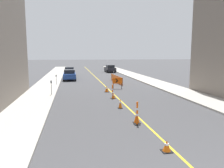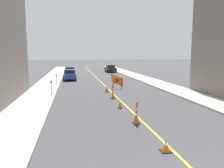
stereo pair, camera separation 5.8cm
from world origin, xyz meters
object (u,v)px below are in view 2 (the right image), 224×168
at_px(parked_car_curb_far, 110,69).
at_px(parking_meter_far_curb, 56,77).
at_px(traffic_cone_nearest, 166,146).
at_px(arrow_barricade_primary, 118,81).
at_px(traffic_cone_second, 136,117).
at_px(traffic_cone_fifth, 107,89).
at_px(parked_car_curb_near, 70,75).
at_px(traffic_cone_fourth, 113,96).
at_px(parked_car_curb_mid, 70,71).
at_px(traffic_cone_third, 120,104).
at_px(delineator_post_front, 137,115).
at_px(parking_meter_near_curb, 51,85).
at_px(delineator_post_rear, 113,92).

distance_m(parked_car_curb_far, parking_meter_far_curb, 21.11).
distance_m(traffic_cone_nearest, arrow_barricade_primary, 16.13).
bearing_deg(traffic_cone_second, parked_car_curb_far, 82.44).
xyz_separation_m(traffic_cone_fifth, parked_car_curb_near, (-3.85, 11.42, 0.47)).
height_order(traffic_cone_nearest, traffic_cone_fourth, traffic_cone_fourth).
relative_size(traffic_cone_nearest, parked_car_curb_far, 0.11).
xyz_separation_m(parked_car_curb_near, parking_meter_far_curb, (-1.58, -5.70, 0.23)).
bearing_deg(parked_car_curb_mid, traffic_cone_nearest, -81.42).
bearing_deg(traffic_cone_third, traffic_cone_nearest, -87.81).
bearing_deg(parking_meter_far_curb, traffic_cone_fifth, -46.45).
height_order(traffic_cone_second, traffic_cone_third, traffic_cone_second).
bearing_deg(traffic_cone_third, parked_car_curb_mid, 98.61).
xyz_separation_m(traffic_cone_second, traffic_cone_fifth, (-0.04, 10.43, -0.03)).
relative_size(traffic_cone_fourth, parking_meter_far_curb, 0.41).
xyz_separation_m(traffic_cone_second, parked_car_curb_near, (-3.89, 21.85, 0.44)).
bearing_deg(delineator_post_front, parking_meter_far_curb, 108.20).
distance_m(traffic_cone_fourth, traffic_cone_fifth, 3.41).
relative_size(arrow_barricade_primary, parking_meter_far_curb, 1.00).
bearing_deg(traffic_cone_fifth, traffic_cone_fourth, -89.32).
relative_size(parked_car_curb_near, parking_meter_far_curb, 3.42).
xyz_separation_m(parked_car_curb_mid, parked_car_curb_far, (8.54, 6.32, 0.00)).
bearing_deg(traffic_cone_fifth, traffic_cone_nearest, -89.40).
xyz_separation_m(traffic_cone_second, parking_meter_near_curb, (-5.47, 9.22, 0.73)).
distance_m(traffic_cone_fifth, parking_meter_far_curb, 7.92).
bearing_deg(parked_car_curb_near, parking_meter_near_curb, -97.51).
xyz_separation_m(delineator_post_front, parking_meter_far_curb, (-5.40, 16.43, 0.45)).
distance_m(traffic_cone_nearest, delineator_post_front, 3.49).
distance_m(traffic_cone_fourth, parking_meter_near_curb, 5.96).
relative_size(traffic_cone_fifth, parked_car_curb_far, 0.15).
relative_size(traffic_cone_third, traffic_cone_fourth, 1.36).
relative_size(traffic_cone_nearest, traffic_cone_fourth, 0.93).
xyz_separation_m(traffic_cone_fifth, parking_meter_near_curb, (-5.43, -1.21, 0.76)).
distance_m(delineator_post_rear, arrow_barricade_primary, 5.47).
xyz_separation_m(parked_car_curb_mid, parking_meter_far_curb, (-1.54, -12.23, 0.23)).
xyz_separation_m(traffic_cone_second, parking_meter_far_curb, (-5.47, 16.15, 0.67)).
relative_size(traffic_cone_second, traffic_cone_fifth, 1.08).
bearing_deg(traffic_cone_fifth, arrow_barricade_primary, 50.84).
bearing_deg(parking_meter_near_curb, traffic_cone_second, -59.32).
height_order(arrow_barricade_primary, parked_car_curb_near, parked_car_curb_near).
relative_size(parked_car_curb_near, parked_car_curb_far, 0.99).
distance_m(traffic_cone_second, traffic_cone_fourth, 7.02).
relative_size(traffic_cone_second, parked_car_curb_far, 0.17).
height_order(traffic_cone_third, parked_car_curb_mid, parked_car_curb_mid).
bearing_deg(delineator_post_rear, traffic_cone_fourth, -40.01).
bearing_deg(parked_car_curb_mid, parking_meter_far_curb, -95.76).
height_order(traffic_cone_third, parking_meter_near_curb, parking_meter_near_curb).
relative_size(traffic_cone_fifth, parking_meter_near_curb, 0.49).
bearing_deg(traffic_cone_nearest, traffic_cone_second, 91.67).
height_order(traffic_cone_nearest, parked_car_curb_near, parked_car_curb_near).
bearing_deg(delineator_post_rear, traffic_cone_second, -89.50).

